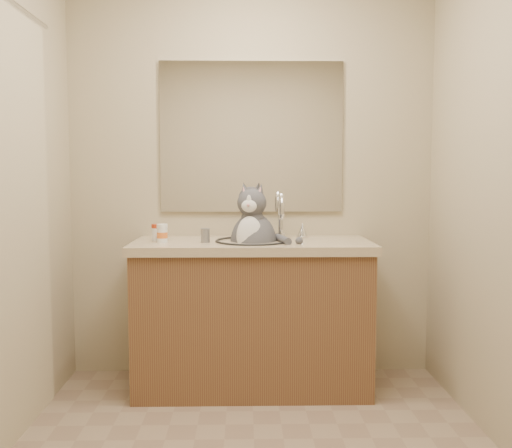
{
  "coord_description": "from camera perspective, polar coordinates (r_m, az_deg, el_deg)",
  "views": [
    {
      "loc": [
        -0.04,
        -2.23,
        1.23
      ],
      "look_at": [
        0.02,
        0.65,
        0.97
      ],
      "focal_mm": 40.0,
      "sensor_mm": 36.0,
      "label": 1
    }
  ],
  "objects": [
    {
      "name": "mirror",
      "position": [
        3.48,
        -0.46,
        8.69
      ],
      "size": [
        1.1,
        0.02,
        0.9
      ],
      "primitive_type": "cube",
      "color": "white",
      "rests_on": "room"
    },
    {
      "name": "room",
      "position": [
        2.23,
        -0.09,
        4.32
      ],
      "size": [
        2.22,
        2.52,
        2.42
      ],
      "color": "gray",
      "rests_on": "ground"
    },
    {
      "name": "grey_canister",
      "position": [
        3.16,
        -5.1,
        -1.14
      ],
      "size": [
        0.05,
        0.05,
        0.08
      ],
      "rotation": [
        0.0,
        0.0,
        -0.08
      ],
      "color": "gray",
      "rests_on": "vanity"
    },
    {
      "name": "vanity",
      "position": [
        3.29,
        -0.38,
        -8.75
      ],
      "size": [
        1.34,
        0.59,
        1.12
      ],
      "color": "brown",
      "rests_on": "ground"
    },
    {
      "name": "pill_bottle_orange",
      "position": [
        3.19,
        -9.36,
        -0.96
      ],
      "size": [
        0.07,
        0.07,
        0.1
      ],
      "rotation": [
        0.0,
        0.0,
        -0.18
      ],
      "color": "white",
      "rests_on": "vanity"
    },
    {
      "name": "pill_bottle_redcap",
      "position": [
        3.27,
        -9.93,
        -0.83
      ],
      "size": [
        0.07,
        0.07,
        0.1
      ],
      "rotation": [
        0.0,
        0.0,
        0.29
      ],
      "color": "white",
      "rests_on": "vanity"
    },
    {
      "name": "cat",
      "position": [
        3.22,
        -0.26,
        -1.49
      ],
      "size": [
        0.37,
        0.37,
        0.53
      ],
      "rotation": [
        0.0,
        0.0,
        -0.25
      ],
      "color": "#49494E",
      "rests_on": "vanity"
    }
  ]
}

